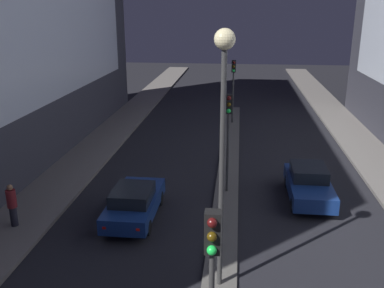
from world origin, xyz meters
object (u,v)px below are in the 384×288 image
(car_left_lane, at_px, (134,202))
(car_right_lane, at_px, (309,184))
(traffic_light_far, at_px, (233,77))
(traffic_light_near, at_px, (212,269))
(street_lamp, at_px, (223,108))
(traffic_light_mid, at_px, (228,122))
(pedestrian_on_left_sidewalk, at_px, (12,204))

(car_left_lane, distance_m, car_right_lane, 8.17)
(traffic_light_far, bearing_deg, traffic_light_near, -90.00)
(traffic_light_near, relative_size, street_lamp, 0.60)
(traffic_light_mid, relative_size, street_lamp, 0.60)
(street_lamp, distance_m, pedestrian_on_left_sidewalk, 10.16)
(street_lamp, bearing_deg, traffic_light_far, 90.00)
(car_left_lane, bearing_deg, car_right_lane, 20.20)
(traffic_light_far, bearing_deg, car_left_lane, -103.35)
(pedestrian_on_left_sidewalk, bearing_deg, street_lamp, -18.55)
(traffic_light_far, distance_m, car_right_lane, 14.16)
(traffic_light_near, distance_m, street_lamp, 4.99)
(traffic_light_mid, height_order, pedestrian_on_left_sidewalk, traffic_light_mid)
(traffic_light_mid, distance_m, car_right_lane, 4.77)
(pedestrian_on_left_sidewalk, bearing_deg, traffic_light_mid, 28.00)
(car_left_lane, bearing_deg, traffic_light_far, 76.65)
(traffic_light_far, bearing_deg, pedestrian_on_left_sidewalk, -115.75)
(traffic_light_near, relative_size, pedestrian_on_left_sidewalk, 2.65)
(traffic_light_near, relative_size, traffic_light_mid, 1.00)
(car_right_lane, relative_size, pedestrian_on_left_sidewalk, 2.43)
(traffic_light_far, bearing_deg, street_lamp, -90.00)
(car_right_lane, bearing_deg, car_left_lane, -159.80)
(traffic_light_near, bearing_deg, traffic_light_far, 90.00)
(traffic_light_near, height_order, traffic_light_mid, same)
(traffic_light_far, height_order, pedestrian_on_left_sidewalk, traffic_light_far)
(car_left_lane, xyz_separation_m, car_right_lane, (7.67, 2.82, 0.02))
(traffic_light_far, relative_size, pedestrian_on_left_sidewalk, 2.65)
(traffic_light_mid, distance_m, pedestrian_on_left_sidewalk, 9.93)
(car_left_lane, bearing_deg, pedestrian_on_left_sidewalk, -162.75)
(traffic_light_near, bearing_deg, car_right_lane, 71.61)
(street_lamp, bearing_deg, traffic_light_near, -90.00)
(car_left_lane, distance_m, pedestrian_on_left_sidewalk, 4.88)
(car_left_lane, bearing_deg, street_lamp, -48.24)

